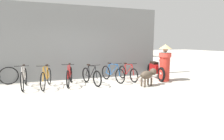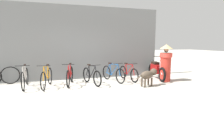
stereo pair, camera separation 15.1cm
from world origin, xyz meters
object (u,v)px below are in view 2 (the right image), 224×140
at_px(bicycle_2, 70,76).
at_px(bicycle_3, 91,76).
at_px(bicycle_0, 25,78).
at_px(bicycle_4, 113,74).
at_px(person_in_robes, 166,62).
at_px(spare_tire_right, 10,75).
at_px(stray_dog, 149,75).
at_px(bicycle_5, 128,73).
at_px(bicycle_1, 47,78).
at_px(motorcycle, 156,69).

relative_size(bicycle_2, bicycle_3, 1.06).
xyz_separation_m(bicycle_0, bicycle_4, (3.44, 0.01, -0.03)).
height_order(bicycle_0, bicycle_3, bicycle_0).
bearing_deg(person_in_robes, spare_tire_right, 22.23).
distance_m(bicycle_4, spare_tire_right, 4.16).
bearing_deg(person_in_robes, stray_dog, 61.18).
distance_m(bicycle_0, person_in_robes, 5.65).
distance_m(bicycle_4, bicycle_5, 0.70).
height_order(bicycle_2, bicycle_3, bicycle_2).
height_order(bicycle_4, bicycle_5, bicycle_4).
distance_m(bicycle_0, stray_dog, 4.64).
bearing_deg(bicycle_5, bicycle_1, -95.44).
bearing_deg(bicycle_5, person_in_robes, 58.64).
distance_m(bicycle_2, bicycle_4, 1.81).
relative_size(bicycle_2, bicycle_4, 1.02).
height_order(bicycle_5, person_in_robes, person_in_robes).
xyz_separation_m(bicycle_0, bicycle_3, (2.45, -0.25, -0.03)).
height_order(bicycle_4, person_in_robes, person_in_robes).
relative_size(bicycle_0, bicycle_5, 1.10).
relative_size(bicycle_2, stray_dog, 1.56).
bearing_deg(bicycle_2, bicycle_1, -69.76).
xyz_separation_m(bicycle_1, bicycle_3, (1.68, -0.08, -0.03)).
height_order(bicycle_5, stray_dog, bicycle_5).
relative_size(bicycle_3, spare_tire_right, 2.17).
xyz_separation_m(person_in_robes, spare_tire_right, (-6.25, 1.42, -0.49)).
bearing_deg(bicycle_1, bicycle_2, 109.35).
xyz_separation_m(bicycle_3, motorcycle, (3.04, 0.17, 0.10)).
bearing_deg(person_in_robes, bicycle_3, 28.17).
distance_m(bicycle_1, bicycle_3, 1.68).
xyz_separation_m(bicycle_4, motorcycle, (2.06, -0.09, 0.10)).
xyz_separation_m(stray_dog, person_in_robes, (1.11, 0.54, 0.40)).
bearing_deg(bicycle_3, person_in_robes, 67.17).
bearing_deg(bicycle_2, stray_dog, 80.03).
height_order(person_in_robes, spare_tire_right, person_in_robes).
relative_size(bicycle_1, bicycle_5, 1.05).
bearing_deg(bicycle_0, bicycle_5, 88.09).
distance_m(stray_dog, spare_tire_right, 5.51).
bearing_deg(bicycle_4, bicycle_3, -92.15).
bearing_deg(bicycle_5, bicycle_3, -90.12).
distance_m(bicycle_4, motorcycle, 2.06).
xyz_separation_m(bicycle_0, motorcycle, (5.49, -0.09, 0.07)).
bearing_deg(stray_dog, bicycle_1, 147.50).
relative_size(bicycle_0, person_in_robes, 1.08).
distance_m(bicycle_0, bicycle_3, 2.46).
height_order(bicycle_5, spare_tire_right, bicycle_5).
relative_size(person_in_robes, spare_tire_right, 2.23).
xyz_separation_m(bicycle_3, stray_dog, (2.03, -0.92, 0.11)).
distance_m(bicycle_2, spare_tire_right, 2.43).
height_order(bicycle_0, motorcycle, motorcycle).
relative_size(bicycle_0, stray_dog, 1.64).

